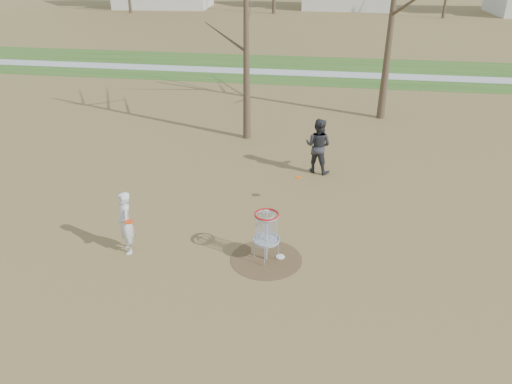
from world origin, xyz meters
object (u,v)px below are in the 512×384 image
player_throwing (318,146)px  disc_grounded (280,257)px  disc_golf_basket (267,228)px  player_standing (125,223)px

player_throwing → disc_grounded: bearing=101.6°
player_throwing → disc_golf_basket: size_ratio=1.40×
player_standing → disc_grounded: (3.86, 0.33, -0.81)m
disc_grounded → disc_golf_basket: 0.97m
player_standing → player_throwing: size_ratio=0.88×
disc_golf_basket → disc_grounded: bearing=22.5°
player_standing → player_throwing: player_throwing is taller
player_throwing → disc_golf_basket: bearing=98.4°
player_standing → disc_golf_basket: player_standing is taller
disc_grounded → player_throwing: bearing=83.4°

